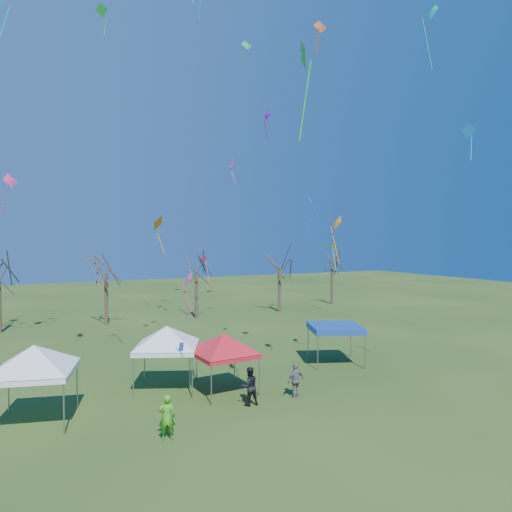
{
  "coord_description": "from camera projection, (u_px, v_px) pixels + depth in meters",
  "views": [
    {
      "loc": [
        -8.75,
        -18.08,
        7.62
      ],
      "look_at": [
        1.91,
        3.0,
        6.8
      ],
      "focal_mm": 32.0,
      "sensor_mm": 36.0,
      "label": 1
    }
  ],
  "objects": [
    {
      "name": "ground",
      "position": [
        248.0,
        411.0,
        20.33
      ],
      "size": [
        140.0,
        140.0,
        0.0
      ],
      "primitive_type": "plane",
      "color": "#254717",
      "rests_on": "ground"
    },
    {
      "name": "tree_2",
      "position": [
        106.0,
        255.0,
        40.79
      ],
      "size": [
        3.71,
        3.71,
        8.18
      ],
      "color": "#3D2D21",
      "rests_on": "ground"
    },
    {
      "name": "tree_3",
      "position": [
        196.0,
        256.0,
        44.29
      ],
      "size": [
        3.59,
        3.59,
        7.91
      ],
      "color": "#3D2D21",
      "rests_on": "ground"
    },
    {
      "name": "tree_4",
      "position": [
        280.0,
        255.0,
        48.45
      ],
      "size": [
        3.58,
        3.58,
        7.89
      ],
      "color": "#3D2D21",
      "rests_on": "ground"
    },
    {
      "name": "tree_5",
      "position": [
        332.0,
        256.0,
        54.08
      ],
      "size": [
        3.39,
        3.39,
        7.46
      ],
      "color": "#3D2D21",
      "rests_on": "ground"
    },
    {
      "name": "tent_white_west",
      "position": [
        34.0,
        350.0,
        18.82
      ],
      "size": [
        4.16,
        4.16,
        3.8
      ],
      "rotation": [
        0.0,
        0.0,
        -0.26
      ],
      "color": "gray",
      "rests_on": "ground"
    },
    {
      "name": "tent_white_mid",
      "position": [
        167.0,
        330.0,
        23.2
      ],
      "size": [
        3.96,
        3.96,
        3.75
      ],
      "rotation": [
        0.0,
        0.0,
        -0.41
      ],
      "color": "gray",
      "rests_on": "ground"
    },
    {
      "name": "tent_red",
      "position": [
        224.0,
        338.0,
        22.63
      ],
      "size": [
        3.89,
        3.89,
        3.44
      ],
      "rotation": [
        0.0,
        0.0,
        0.07
      ],
      "color": "gray",
      "rests_on": "ground"
    },
    {
      "name": "tent_blue",
      "position": [
        335.0,
        328.0,
        28.1
      ],
      "size": [
        3.93,
        3.93,
        2.38
      ],
      "rotation": [
        0.0,
        0.0,
        -0.38
      ],
      "color": "gray",
      "rests_on": "ground"
    },
    {
      "name": "person_dark",
      "position": [
        249.0,
        386.0,
        21.0
      ],
      "size": [
        0.89,
        0.71,
        1.77
      ],
      "primitive_type": "imported",
      "rotation": [
        0.0,
        0.0,
        3.1
      ],
      "color": "black",
      "rests_on": "ground"
    },
    {
      "name": "person_green",
      "position": [
        167.0,
        417.0,
        17.38
      ],
      "size": [
        0.72,
        0.56,
        1.74
      ],
      "primitive_type": "imported",
      "rotation": [
        0.0,
        0.0,
        2.88
      ],
      "color": "#42A41A",
      "rests_on": "ground"
    },
    {
      "name": "person_grey",
      "position": [
        296.0,
        380.0,
        22.06
      ],
      "size": [
        1.03,
        0.57,
        1.66
      ],
      "primitive_type": "imported",
      "rotation": [
        0.0,
        0.0,
        3.31
      ],
      "color": "slate",
      "rests_on": "ground"
    },
    {
      "name": "kite_1",
      "position": [
        188.0,
        280.0,
        19.17
      ],
      "size": [
        0.43,
        0.82,
        1.83
      ],
      "rotation": [
        0.0,
        0.0,
        4.66
      ],
      "color": "#DA3089",
      "rests_on": "ground"
    },
    {
      "name": "kite_5",
      "position": [
        305.0,
        57.0,
        15.97
      ],
      "size": [
        0.75,
        1.12,
        3.63
      ],
      "rotation": [
        0.0,
        0.0,
        1.11
      ],
      "color": "green",
      "rests_on": "ground"
    },
    {
      "name": "kite_18",
      "position": [
        267.0,
        116.0,
        26.87
      ],
      "size": [
        0.35,
        0.75,
        1.9
      ],
      "rotation": [
        0.0,
        0.0,
        4.87
      ],
      "color": "#5817A4",
      "rests_on": "ground"
    },
    {
      "name": "kite_12",
      "position": [
        334.0,
        246.0,
        46.89
      ],
      "size": [
        1.18,
        1.04,
        3.07
      ],
      "rotation": [
        0.0,
        0.0,
        3.61
      ],
      "color": "#FAFF1A",
      "rests_on": "ground"
    },
    {
      "name": "kite_27",
      "position": [
        312.0,
        203.0,
        25.01
      ],
      "size": [
        0.92,
        0.98,
        2.2
      ],
      "rotation": [
        0.0,
        0.0,
        0.88
      ],
      "color": "blue",
      "rests_on": "ground"
    },
    {
      "name": "kite_24",
      "position": [
        102.0,
        11.0,
        27.68
      ],
      "size": [
        0.89,
        0.75,
        2.12
      ],
      "rotation": [
        0.0,
        0.0,
        2.6
      ],
      "color": "#17972E",
      "rests_on": "ground"
    },
    {
      "name": "kite_0",
      "position": [
        432.0,
        14.0,
        24.73
      ],
      "size": [
        0.72,
        1.06,
        3.42
      ],
      "rotation": [
        0.0,
        0.0,
        4.57
      ],
      "color": "#0BAFA7",
      "rests_on": "ground"
    },
    {
      "name": "kite_11",
      "position": [
        158.0,
        223.0,
        35.06
      ],
      "size": [
        1.49,
        1.56,
        3.04
      ],
      "rotation": [
        0.0,
        0.0,
        4.01
      ],
      "color": "orange",
      "rests_on": "ground"
    },
    {
      "name": "kite_22",
      "position": [
        204.0,
        259.0,
        41.1
      ],
      "size": [
        0.76,
        0.79,
        2.48
      ],
      "rotation": [
        0.0,
        0.0,
        3.12
      ],
      "color": "#D62F84",
      "rests_on": "ground"
    },
    {
      "name": "kite_19",
      "position": [
        232.0,
        164.0,
        39.49
      ],
      "size": [
        0.8,
        0.78,
        2.28
      ],
      "rotation": [
        0.0,
        0.0,
        3.88
      ],
      "color": "#FF38CB",
      "rests_on": "ground"
    },
    {
      "name": "kite_25",
      "position": [
        320.0,
        27.0,
        22.53
      ],
      "size": [
        0.76,
        0.37,
        1.67
      ],
      "rotation": [
        0.0,
        0.0,
        6.21
      ],
      "color": "red",
      "rests_on": "ground"
    },
    {
      "name": "kite_13",
      "position": [
        10.0,
        181.0,
        32.23
      ],
      "size": [
        1.24,
        1.16,
        2.95
      ],
      "rotation": [
        0.0,
        0.0,
        0.67
      ],
      "color": "#EE347B",
      "rests_on": "ground"
    },
    {
      "name": "kite_17",
      "position": [
        337.0,
        223.0,
        27.6
      ],
      "size": [
        0.7,
        1.05,
        2.98
      ],
      "rotation": [
        0.0,
        0.0,
        4.52
      ],
      "color": "orange",
      "rests_on": "ground"
    },
    {
      "name": "kite_9",
      "position": [
        468.0,
        132.0,
        21.97
      ],
      "size": [
        0.62,
        0.74,
        1.82
      ],
      "rotation": [
        0.0,
        0.0,
        2.17
      ],
      "color": "#167DEA",
      "rests_on": "ground"
    },
    {
      "name": "kite_6",
      "position": [
        247.0,
        45.0,
        45.64
      ],
      "size": [
        1.26,
        0.73,
        2.84
      ],
      "rotation": [
        0.0,
        0.0,
        0.05
      ],
      "color": "green",
      "rests_on": "ground"
    }
  ]
}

